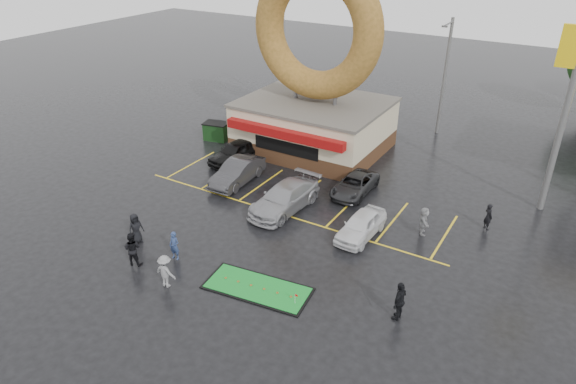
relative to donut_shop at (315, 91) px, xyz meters
The scene contains 19 objects.
ground 14.04m from the donut_shop, 76.98° to the right, with size 120.00×120.00×0.00m, color black.
donut_shop is the anchor object (origin of this frame).
shell_sign 16.29m from the donut_shop, ahead, with size 2.20×0.36×10.60m.
streetlight_left 9.87m from the donut_shop, 135.22° to the left, with size 0.40×2.21×9.00m.
streetlight_mid 10.59m from the donut_shop, 48.62° to the left, with size 0.40×2.21×9.00m.
car_black 7.18m from the donut_shop, 125.95° to the right, with size 1.76×4.38×1.49m, color black.
car_dgrey 8.57m from the donut_shop, 101.28° to the right, with size 1.61×4.61×1.52m, color #302F32.
car_silver 10.16m from the donut_shop, 71.75° to the right, with size 2.18×5.37×1.56m, color #9A9A9F.
car_grey 8.47m from the donut_shop, 41.34° to the right, with size 1.95×4.22×1.17m, color #28282A.
car_white 12.90m from the donut_shop, 49.33° to the right, with size 1.59×3.94×1.34m, color silver.
person_blue 16.60m from the donut_shop, 87.04° to the right, with size 0.56×0.37×1.55m, color navy.
person_blackjkt 17.95m from the donut_shop, 92.02° to the right, with size 0.87×0.68×1.79m, color black.
person_hoodie 18.52m from the donut_shop, 83.66° to the right, with size 1.08×0.62×1.68m, color gray.
person_bystander 16.59m from the donut_shop, 96.93° to the right, with size 0.83×0.54×1.70m, color black.
person_cameraman 19.24m from the donut_shop, 50.20° to the right, with size 1.11×0.46×1.89m, color black.
person_walker_near 13.61m from the donut_shop, 34.12° to the right, with size 1.50×0.48×1.61m, color gray.
person_walker_far 15.08m from the donut_shop, 19.95° to the right, with size 0.56×0.37×1.55m, color black.
dumpster 8.62m from the donut_shop, 162.30° to the right, with size 1.80×1.20×1.30m, color #173D17.
putting_green 17.60m from the donut_shop, 70.16° to the right, with size 5.26×2.78×0.63m.
Camera 1 is at (13.89, -18.64, 15.29)m, focal length 32.00 mm.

